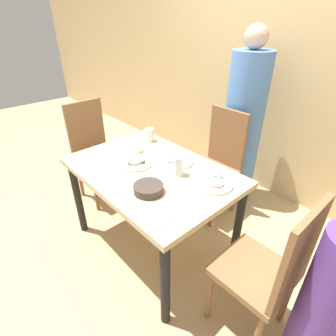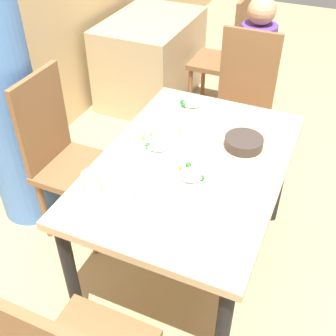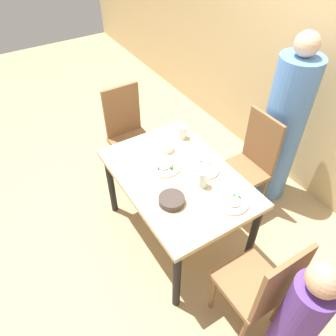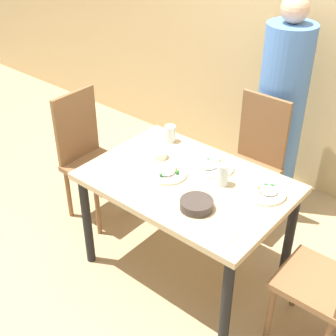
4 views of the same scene
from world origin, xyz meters
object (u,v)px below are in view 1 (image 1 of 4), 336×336
at_px(chair_adult_spot, 218,161).
at_px(plate_rice_adult, 136,162).
at_px(person_adult, 242,129).
at_px(bowl_curry, 148,188).
at_px(glass_water_tall, 179,166).
at_px(person_child, 326,306).
at_px(chair_child_spot, 269,270).

bearing_deg(chair_adult_spot, plate_rice_adult, -100.77).
height_order(person_adult, bowl_curry, person_adult).
height_order(plate_rice_adult, glass_water_tall, glass_water_tall).
bearing_deg(plate_rice_adult, bowl_curry, -23.78).
xyz_separation_m(chair_adult_spot, plate_rice_adult, (-0.15, -0.81, 0.23)).
bearing_deg(bowl_curry, chair_adult_spot, 101.11).
bearing_deg(person_adult, glass_water_tall, -80.73).
height_order(person_child, bowl_curry, person_child).
distance_m(person_child, plate_rice_adult, 1.39).
distance_m(person_child, glass_water_tall, 1.09).
xyz_separation_m(person_adult, glass_water_tall, (0.17, -1.01, 0.05)).
bearing_deg(person_child, chair_child_spot, -180.00).
bearing_deg(glass_water_tall, plate_rice_adult, -156.71).
distance_m(chair_adult_spot, person_child, 1.44).
bearing_deg(chair_adult_spot, chair_child_spot, -38.56).
distance_m(plate_rice_adult, glass_water_tall, 0.35).
distance_m(chair_adult_spot, bowl_curry, 1.00).
relative_size(bowl_curry, glass_water_tall, 1.38).
xyz_separation_m(bowl_curry, plate_rice_adult, (-0.34, 0.15, -0.01)).
relative_size(chair_adult_spot, person_adult, 0.61).
relative_size(chair_child_spot, glass_water_tall, 7.29).
bearing_deg(plate_rice_adult, glass_water_tall, 23.29).
xyz_separation_m(chair_child_spot, plate_rice_adult, (-1.09, -0.06, 0.23)).
bearing_deg(person_child, person_adult, 138.25).
relative_size(plate_rice_adult, glass_water_tall, 1.80).
height_order(chair_child_spot, person_adult, person_adult).
bearing_deg(glass_water_tall, chair_adult_spot, 103.86).
bearing_deg(chair_child_spot, chair_adult_spot, -128.56).
bearing_deg(bowl_curry, plate_rice_adult, 156.22).
height_order(chair_child_spot, glass_water_tall, chair_child_spot).
height_order(chair_adult_spot, chair_child_spot, same).
distance_m(person_adult, bowl_curry, 1.31).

